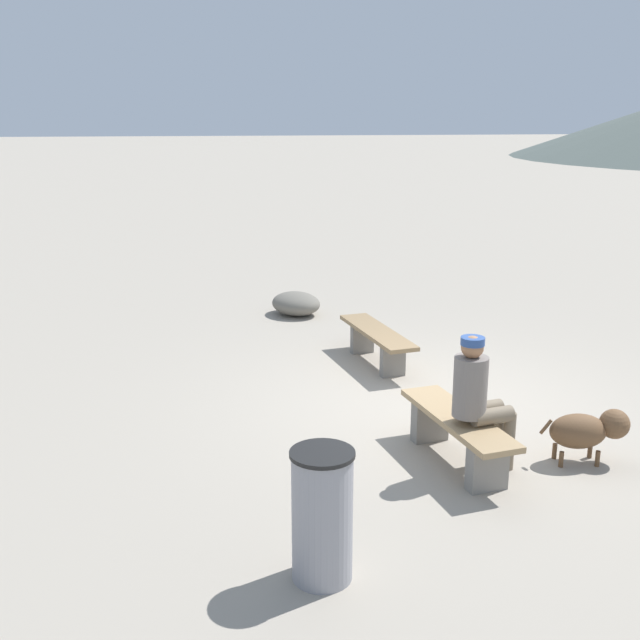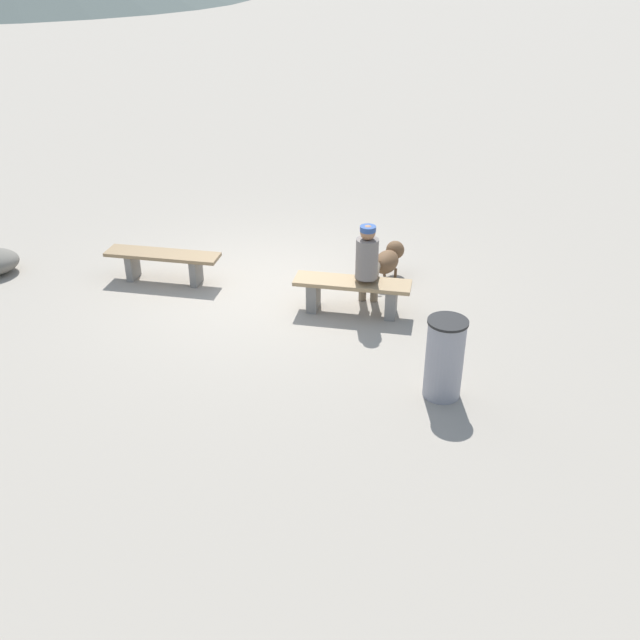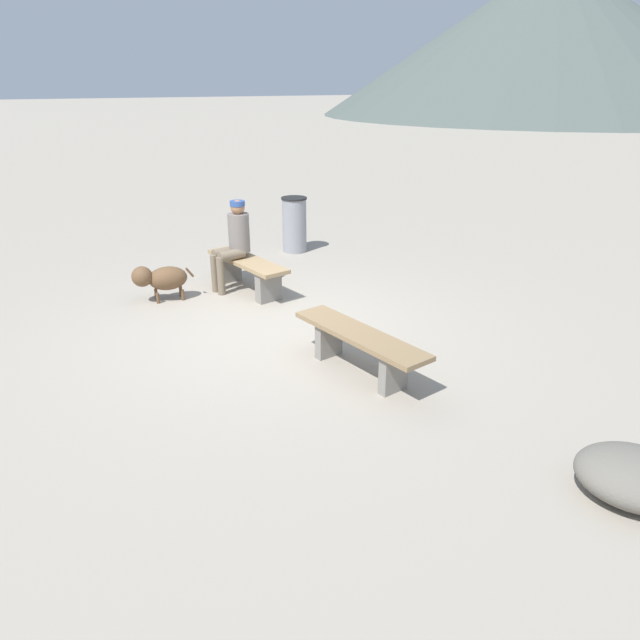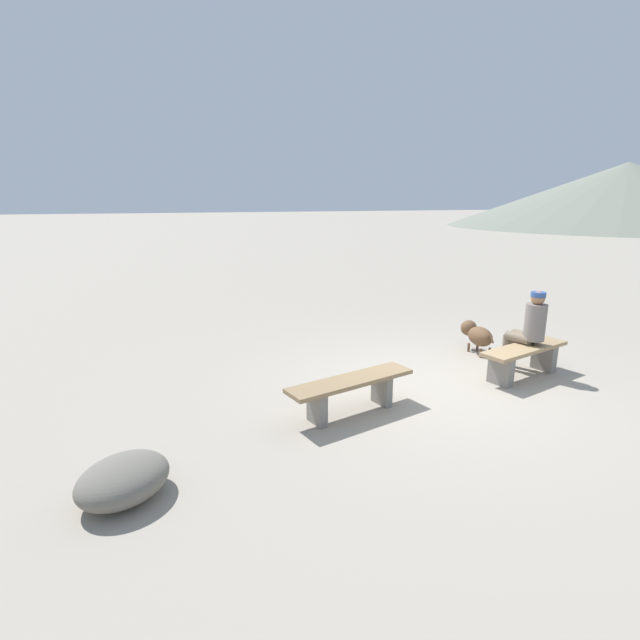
{
  "view_description": "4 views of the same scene",
  "coord_description": "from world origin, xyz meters",
  "px_view_note": "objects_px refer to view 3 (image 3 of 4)",
  "views": [
    {
      "loc": [
        7.66,
        -2.6,
        3.18
      ],
      "look_at": [
        -1.55,
        -1.06,
        0.63
      ],
      "focal_mm": 42.59,
      "sensor_mm": 36.0,
      "label": 1
    },
    {
      "loc": [
        4.04,
        -8.52,
        4.66
      ],
      "look_at": [
        1.38,
        -1.4,
        0.45
      ],
      "focal_mm": 39.47,
      "sensor_mm": 36.0,
      "label": 2
    },
    {
      "loc": [
        -6.15,
        2.67,
        2.86
      ],
      "look_at": [
        -1.48,
        0.12,
        0.66
      ],
      "focal_mm": 32.66,
      "sensor_mm": 36.0,
      "label": 3
    },
    {
      "loc": [
        -4.12,
        -5.1,
        2.59
      ],
      "look_at": [
        -1.11,
        1.59,
        0.72
      ],
      "focal_mm": 26.33,
      "sensor_mm": 36.0,
      "label": 4
    }
  ],
  "objects_px": {
    "seated_person": "(234,239)",
    "trash_bin": "(294,225)",
    "dog": "(161,278)",
    "boulder": "(636,477)",
    "bench_right": "(248,270)",
    "bench_left": "(359,343)"
  },
  "relations": [
    {
      "from": "dog",
      "to": "trash_bin",
      "type": "relative_size",
      "value": 0.87
    },
    {
      "from": "boulder",
      "to": "dog",
      "type": "bearing_deg",
      "value": 18.64
    },
    {
      "from": "bench_left",
      "to": "seated_person",
      "type": "distance_m",
      "value": 3.17
    },
    {
      "from": "bench_left",
      "to": "boulder",
      "type": "xyz_separation_m",
      "value": [
        -2.66,
        -0.71,
        -0.15
      ]
    },
    {
      "from": "dog",
      "to": "boulder",
      "type": "distance_m",
      "value": 6.14
    },
    {
      "from": "bench_right",
      "to": "dog",
      "type": "relative_size",
      "value": 1.95
    },
    {
      "from": "dog",
      "to": "trash_bin",
      "type": "height_order",
      "value": "trash_bin"
    },
    {
      "from": "bench_left",
      "to": "seated_person",
      "type": "height_order",
      "value": "seated_person"
    },
    {
      "from": "seated_person",
      "to": "trash_bin",
      "type": "bearing_deg",
      "value": -60.46
    },
    {
      "from": "bench_right",
      "to": "seated_person",
      "type": "height_order",
      "value": "seated_person"
    },
    {
      "from": "bench_left",
      "to": "dog",
      "type": "xyz_separation_m",
      "value": [
        3.15,
        1.26,
        -0.0
      ]
    },
    {
      "from": "trash_bin",
      "to": "boulder",
      "type": "bearing_deg",
      "value": 173.76
    },
    {
      "from": "bench_left",
      "to": "boulder",
      "type": "height_order",
      "value": "bench_left"
    },
    {
      "from": "seated_person",
      "to": "trash_bin",
      "type": "xyz_separation_m",
      "value": [
        1.42,
        -1.66,
        -0.26
      ]
    },
    {
      "from": "seated_person",
      "to": "boulder",
      "type": "relative_size",
      "value": 1.52
    },
    {
      "from": "bench_right",
      "to": "dog",
      "type": "height_order",
      "value": "dog"
    },
    {
      "from": "bench_left",
      "to": "boulder",
      "type": "bearing_deg",
      "value": -174.68
    },
    {
      "from": "seated_person",
      "to": "dog",
      "type": "bearing_deg",
      "value": 78.23
    },
    {
      "from": "bench_left",
      "to": "bench_right",
      "type": "bearing_deg",
      "value": -8.58
    },
    {
      "from": "seated_person",
      "to": "trash_bin",
      "type": "relative_size",
      "value": 1.34
    },
    {
      "from": "dog",
      "to": "boulder",
      "type": "xyz_separation_m",
      "value": [
        -5.82,
        -1.96,
        -0.14
      ]
    },
    {
      "from": "bench_left",
      "to": "boulder",
      "type": "distance_m",
      "value": 2.76
    }
  ]
}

